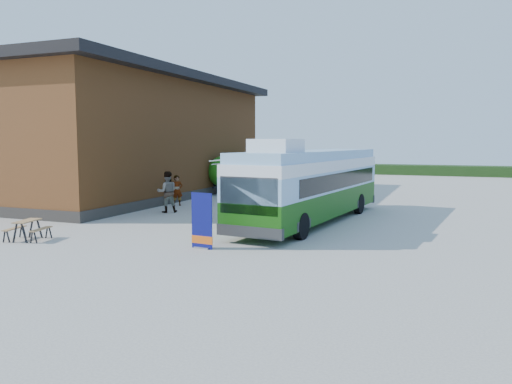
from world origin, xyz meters
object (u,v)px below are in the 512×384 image
at_px(person_a, 177,191).
at_px(slurry_tanker, 239,171).
at_px(banner, 202,226).
at_px(picnic_table, 27,225).
at_px(bus, 312,183).
at_px(person_b, 167,192).

height_order(person_a, slurry_tanker, slurry_tanker).
bearing_deg(person_a, banner, -97.98).
bearing_deg(banner, picnic_table, -164.47).
distance_m(bus, slurry_tanker, 13.60).
bearing_deg(bus, slurry_tanker, 133.12).
bearing_deg(slurry_tanker, person_b, -82.35).
distance_m(banner, picnic_table, 6.41).
bearing_deg(slurry_tanker, banner, -67.01).
bearing_deg(person_a, picnic_table, -132.65).
distance_m(bus, picnic_table, 11.20).
distance_m(person_a, person_b, 2.57).
xyz_separation_m(picnic_table, person_a, (0.00, 10.18, 0.30)).
bearing_deg(person_b, banner, 93.03).
height_order(banner, slurry_tanker, slurry_tanker).
distance_m(banner, person_b, 8.66).
bearing_deg(person_b, picnic_table, 47.63).
xyz_separation_m(person_b, slurry_tanker, (-0.87, 10.65, 0.45)).
xyz_separation_m(banner, person_a, (-6.32, 9.13, 0.08)).
relative_size(person_b, slurry_tanker, 0.29).
height_order(banner, person_a, banner).
xyz_separation_m(bus, banner, (-1.86, -6.51, -0.95)).
bearing_deg(banner, bus, 80.19).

